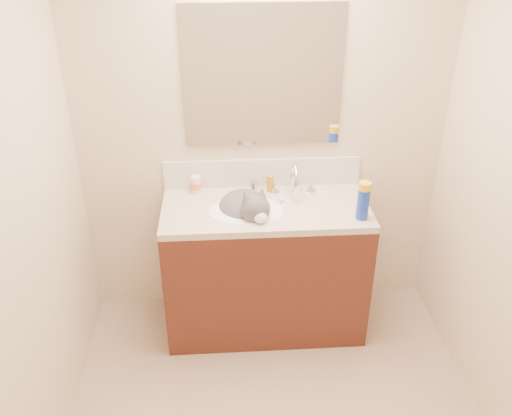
{
  "coord_description": "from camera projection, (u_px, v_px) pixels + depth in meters",
  "views": [
    {
      "loc": [
        -0.24,
        -1.74,
        2.39
      ],
      "look_at": [
        -0.06,
        0.92,
        0.88
      ],
      "focal_mm": 38.0,
      "sensor_mm": 36.0,
      "label": 1
    }
  ],
  "objects": [
    {
      "name": "counter_slab",
      "position": [
        266.0,
        209.0,
        3.14
      ],
      "size": [
        1.2,
        0.55,
        0.04
      ],
      "primitive_type": "cube",
      "color": "#C2B599",
      "rests_on": "vanity_cabinet"
    },
    {
      "name": "pill_label",
      "position": [
        196.0,
        185.0,
        3.26
      ],
      "size": [
        0.06,
        0.06,
        0.04
      ],
      "primitive_type": "cylinder",
      "rotation": [
        0.0,
        0.0,
        0.05
      ],
      "color": "orange",
      "rests_on": "pill_bottle"
    },
    {
      "name": "pill_bottle",
      "position": [
        196.0,
        184.0,
        3.26
      ],
      "size": [
        0.06,
        0.06,
        0.11
      ],
      "primitive_type": "cylinder",
      "rotation": [
        0.0,
        0.0,
        0.05
      ],
      "color": "white",
      "rests_on": "counter_slab"
    },
    {
      "name": "toothbrush",
      "position": [
        283.0,
        202.0,
        3.16
      ],
      "size": [
        0.03,
        0.13,
        0.01
      ],
      "primitive_type": "cube",
      "rotation": [
        0.0,
        0.0,
        0.12
      ],
      "color": "white",
      "rests_on": "counter_slab"
    },
    {
      "name": "toothbrush_head",
      "position": [
        283.0,
        202.0,
        3.16
      ],
      "size": [
        0.02,
        0.03,
        0.02
      ],
      "primitive_type": "cube",
      "rotation": [
        0.0,
        0.0,
        0.12
      ],
      "color": "#6781DC",
      "rests_on": "counter_slab"
    },
    {
      "name": "silver_jar",
      "position": [
        254.0,
        186.0,
        3.3
      ],
      "size": [
        0.06,
        0.06,
        0.05
      ],
      "primitive_type": "cylinder",
      "rotation": [
        0.0,
        0.0,
        0.35
      ],
      "color": "#B7B7BC",
      "rests_on": "counter_slab"
    },
    {
      "name": "basin",
      "position": [
        245.0,
        220.0,
        3.13
      ],
      "size": [
        0.45,
        0.36,
        0.14
      ],
      "primitive_type": "ellipsoid",
      "color": "white",
      "rests_on": "vanity_cabinet"
    },
    {
      "name": "backsplash",
      "position": [
        262.0,
        173.0,
        3.31
      ],
      "size": [
        1.2,
        0.02,
        0.18
      ],
      "primitive_type": "cube",
      "color": "silver",
      "rests_on": "counter_slab"
    },
    {
      "name": "spray_cap",
      "position": [
        365.0,
        186.0,
        2.91
      ],
      "size": [
        0.09,
        0.09,
        0.04
      ],
      "primitive_type": "cylinder",
      "rotation": [
        0.0,
        0.0,
        -0.31
      ],
      "color": "gold",
      "rests_on": "spray_can"
    },
    {
      "name": "spray_can",
      "position": [
        363.0,
        204.0,
        2.96
      ],
      "size": [
        0.09,
        0.09,
        0.19
      ],
      "primitive_type": "cylinder",
      "rotation": [
        0.0,
        0.0,
        -0.31
      ],
      "color": "#1933B2",
      "rests_on": "counter_slab"
    },
    {
      "name": "cat",
      "position": [
        247.0,
        211.0,
        3.13
      ],
      "size": [
        0.44,
        0.47,
        0.34
      ],
      "rotation": [
        0.0,
        0.0,
        0.36
      ],
      "color": "#4A484A",
      "rests_on": "basin"
    },
    {
      "name": "amber_bottle",
      "position": [
        270.0,
        183.0,
        3.27
      ],
      "size": [
        0.04,
        0.04,
        0.1
      ],
      "primitive_type": "cylinder",
      "rotation": [
        0.0,
        0.0,
        0.04
      ],
      "color": "#C27D16",
      "rests_on": "counter_slab"
    },
    {
      "name": "vanity_cabinet",
      "position": [
        265.0,
        270.0,
        3.35
      ],
      "size": [
        1.2,
        0.55,
        0.82
      ],
      "primitive_type": "cube",
      "color": "#481D13",
      "rests_on": "ground"
    },
    {
      "name": "faucet",
      "position": [
        294.0,
        182.0,
        3.21
      ],
      "size": [
        0.28,
        0.2,
        0.21
      ],
      "color": "silver",
      "rests_on": "counter_slab"
    },
    {
      "name": "room_shell",
      "position": [
        290.0,
        187.0,
        1.97
      ],
      "size": [
        2.24,
        2.54,
        2.52
      ],
      "color": "beige",
      "rests_on": "ground"
    },
    {
      "name": "mirror",
      "position": [
        263.0,
        77.0,
        3.02
      ],
      "size": [
        0.9,
        0.02,
        0.8
      ],
      "primitive_type": "cube",
      "color": "white",
      "rests_on": "room_shell"
    }
  ]
}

